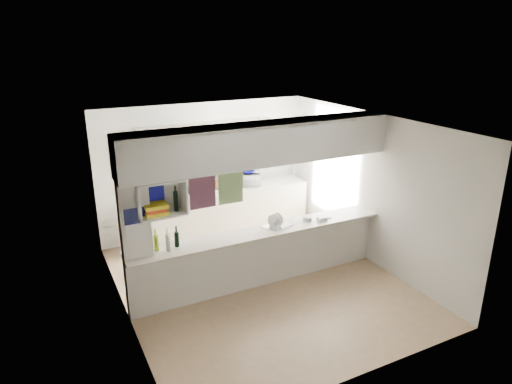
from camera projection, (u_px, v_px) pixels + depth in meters
floor at (261, 283)px, 7.36m from camera, size 4.80×4.80×0.00m
ceiling at (261, 123)px, 6.51m from camera, size 4.80×4.80×0.00m
wall_back at (205, 169)px, 8.96m from camera, size 4.20×0.00×4.20m
wall_left at (120, 234)px, 6.04m from camera, size 0.00×4.80×4.80m
wall_right at (369, 188)px, 7.83m from camera, size 0.00×4.80×4.80m
servery_partition at (251, 187)px, 6.75m from camera, size 4.20×0.50×2.60m
cubby_shelf at (159, 200)px, 6.08m from camera, size 0.65×0.35×0.50m
kitchen_run at (218, 194)px, 8.96m from camera, size 3.60×0.63×2.24m
microwave at (248, 179)px, 9.15m from camera, size 0.55×0.46×0.26m
bowl at (248, 172)px, 9.08m from camera, size 0.26×0.26×0.06m
dish_rack at (277, 221)px, 7.21m from camera, size 0.51×0.44×0.23m
cup at (276, 226)px, 7.08m from camera, size 0.14×0.14×0.09m
wine_bottles at (162, 243)px, 6.37m from camera, size 0.52×0.15×0.34m
plastic_tubs at (313, 219)px, 7.44m from camera, size 0.50×0.23×0.08m
utensil_jar at (191, 190)px, 8.68m from camera, size 0.10×0.10×0.14m
knife_block at (218, 184)px, 8.94m from camera, size 0.12×0.11×0.20m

